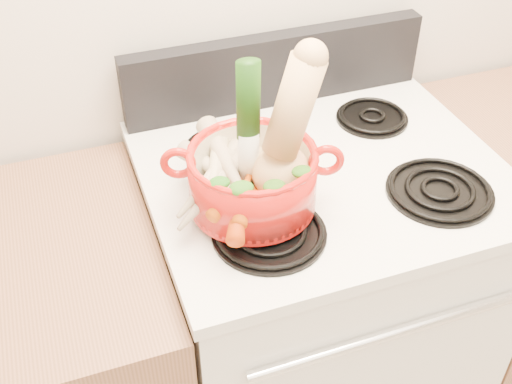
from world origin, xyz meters
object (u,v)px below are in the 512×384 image
object	(u,v)px
dutch_oven	(253,179)
squash	(292,129)
leek	(248,126)
stove_body	(312,314)

from	to	relation	value
dutch_oven	squash	world-z (taller)	squash
squash	dutch_oven	bearing A→B (deg)	159.14
leek	stove_body	bearing A→B (deg)	23.32
stove_body	dutch_oven	world-z (taller)	dutch_oven
stove_body	leek	world-z (taller)	leek
stove_body	dutch_oven	bearing A→B (deg)	-158.00
dutch_oven	squash	xyz separation A→B (m)	(0.07, -0.02, 0.11)
stove_body	dutch_oven	size ratio (longest dim) A/B	3.67
dutch_oven	leek	bearing A→B (deg)	111.87
stove_body	squash	xyz separation A→B (m)	(-0.12, -0.10, 0.68)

